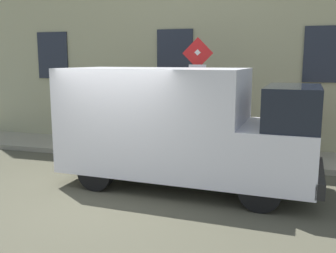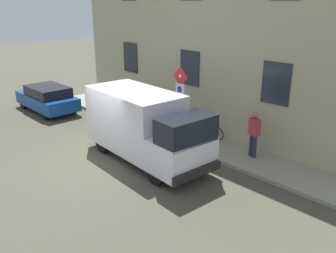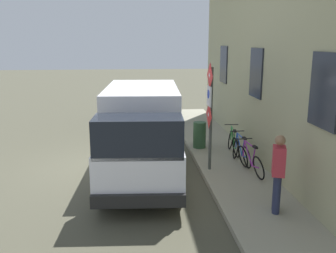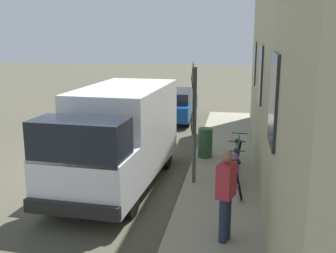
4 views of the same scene
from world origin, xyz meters
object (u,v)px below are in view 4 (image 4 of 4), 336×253
at_px(litter_bin, 205,143).
at_px(parked_hatchback, 174,104).
at_px(delivery_van, 118,135).
at_px(sign_post_stacked, 193,109).
at_px(pedestrian, 226,193).
at_px(bicycle_blue, 237,165).
at_px(bicycle_purple, 236,177).
at_px(bicycle_green, 237,154).

bearing_deg(litter_bin, parked_hatchback, 107.99).
distance_m(delivery_van, litter_bin, 3.21).
bearing_deg(sign_post_stacked, pedestrian, -71.97).
relative_size(sign_post_stacked, parked_hatchback, 0.74).
xyz_separation_m(sign_post_stacked, litter_bin, (0.15, 2.27, -1.45)).
height_order(delivery_van, bicycle_blue, delivery_van).
relative_size(sign_post_stacked, litter_bin, 3.29).
relative_size(parked_hatchback, bicycle_blue, 2.34).
xyz_separation_m(bicycle_purple, bicycle_blue, (0.00, 0.94, 0.00)).
distance_m(sign_post_stacked, litter_bin, 2.70).
relative_size(parked_hatchback, bicycle_green, 2.33).
bearing_deg(bicycle_green, parked_hatchback, 29.32).
height_order(bicycle_green, pedestrian, pedestrian).
height_order(bicycle_blue, bicycle_green, same).
relative_size(bicycle_blue, pedestrian, 1.00).
bearing_deg(delivery_van, bicycle_green, 120.12).
height_order(bicycle_blue, litter_bin, litter_bin).
bearing_deg(sign_post_stacked, bicycle_green, 52.26).
relative_size(delivery_van, litter_bin, 6.04).
xyz_separation_m(parked_hatchback, bicycle_purple, (2.87, -8.54, -0.22)).
distance_m(sign_post_stacked, delivery_van, 2.03).
distance_m(bicycle_blue, litter_bin, 2.01).
xyz_separation_m(sign_post_stacked, pedestrian, (0.93, -2.86, -0.97)).
xyz_separation_m(sign_post_stacked, bicycle_blue, (1.12, 0.51, -1.53)).
height_order(bicycle_purple, pedestrian, pedestrian).
height_order(bicycle_blue, pedestrian, pedestrian).
distance_m(bicycle_green, litter_bin, 1.28).
xyz_separation_m(bicycle_blue, bicycle_green, (0.00, 0.94, 0.00)).
distance_m(sign_post_stacked, pedestrian, 3.16).
relative_size(sign_post_stacked, bicycle_purple, 1.73).
bearing_deg(sign_post_stacked, delivery_van, -177.37).
relative_size(parked_hatchback, litter_bin, 4.45).
height_order(sign_post_stacked, bicycle_blue, sign_post_stacked).
distance_m(parked_hatchback, bicycle_purple, 9.02).
distance_m(bicycle_blue, pedestrian, 3.42).
height_order(bicycle_purple, litter_bin, litter_bin).
bearing_deg(bicycle_blue, litter_bin, 27.01).
relative_size(sign_post_stacked, delivery_van, 0.55).
xyz_separation_m(parked_hatchback, litter_bin, (1.90, -5.85, -0.14)).
relative_size(bicycle_purple, litter_bin, 1.91).
distance_m(bicycle_green, pedestrian, 4.35).
xyz_separation_m(bicycle_purple, bicycle_green, (0.00, 1.87, 0.00)).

